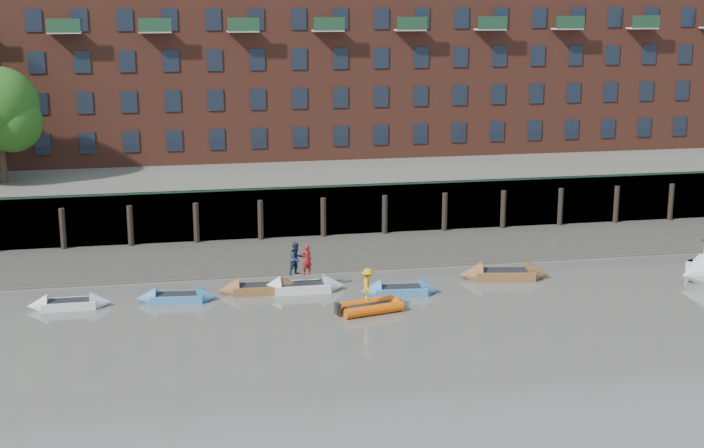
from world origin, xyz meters
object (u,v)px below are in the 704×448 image
object	(u,v)px
rowboat_2	(260,289)
rowboat_4	(400,290)
rowboat_1	(177,297)
person_rib_crew	(368,285)
rowboat_6	(504,274)
rib_tender	(372,306)
person_rower_b	(296,259)
rowboat_0	(69,304)
person_rower_a	(306,260)
rowboat_3	(302,287)

from	to	relation	value
rowboat_2	rowboat_4	distance (m)	7.33
rowboat_1	person_rib_crew	distance (m)	9.91
rowboat_6	rib_tender	world-z (taller)	rowboat_6
rowboat_6	person_rib_crew	size ratio (longest dim) A/B	3.05
rowboat_1	rowboat_2	world-z (taller)	rowboat_2
rib_tender	rowboat_4	bearing A→B (deg)	36.43
rowboat_1	rowboat_2	bearing A→B (deg)	13.87
rib_tender	rowboat_1	bearing A→B (deg)	146.31
rowboat_1	person_rower_b	world-z (taller)	person_rower_b
rowboat_0	rowboat_1	distance (m)	5.27
person_rower_a	rowboat_2	bearing A→B (deg)	-21.10
rowboat_3	rib_tender	size ratio (longest dim) A/B	1.32
person_rib_crew	rowboat_6	bearing A→B (deg)	-53.97
rowboat_0	rowboat_4	xyz separation A→B (m)	(16.72, -0.94, 0.01)
rowboat_1	rowboat_6	xyz separation A→B (m)	(17.69, 0.64, 0.05)
person_rower_a	person_rib_crew	size ratio (longest dim) A/B	0.97
rowboat_2	rowboat_4	xyz separation A→B (m)	(7.14, -1.66, -0.01)
rowboat_0	rib_tender	xyz separation A→B (m)	(14.68, -3.37, 0.04)
rowboat_1	rib_tender	world-z (taller)	rowboat_1
rowboat_0	rowboat_4	world-z (taller)	rowboat_4
rowboat_3	rowboat_6	bearing A→B (deg)	1.88
rowboat_2	rowboat_6	size ratio (longest dim) A/B	0.86
person_rower_b	rowboat_0	bearing A→B (deg)	150.18
rowboat_6	person_rower_b	bearing A→B (deg)	-170.55
rowboat_0	person_rower_a	bearing A→B (deg)	2.87
rowboat_2	person_rower_a	xyz separation A→B (m)	(2.43, -0.20, 1.48)
rowboat_2	rowboat_3	size ratio (longest dim) A/B	0.98
rowboat_1	rowboat_2	distance (m)	4.36
rowboat_1	rib_tender	size ratio (longest dim) A/B	1.21
person_rower_b	person_rib_crew	distance (m)	5.11
person_rower_b	rowboat_2	bearing A→B (deg)	145.43
rowboat_6	rowboat_3	bearing A→B (deg)	-169.68
person_rower_b	rowboat_6	bearing A→B (deg)	-33.02
rowboat_1	person_rower_b	distance (m)	6.45
rowboat_1	rowboat_3	bearing A→B (deg)	9.08
rowboat_0	rowboat_6	size ratio (longest dim) A/B	0.79
rowboat_0	rib_tender	size ratio (longest dim) A/B	1.18
rowboat_4	person_rower_b	size ratio (longest dim) A/B	2.46
rowboat_0	person_rib_crew	xyz separation A→B (m)	(14.46, -3.48, 1.18)
rowboat_3	rowboat_6	xyz separation A→B (m)	(11.21, 0.20, 0.02)
rowboat_0	person_rower_b	size ratio (longest dim) A/B	2.33
rowboat_3	rowboat_6	size ratio (longest dim) A/B	0.88
rowboat_2	person_rower_a	world-z (taller)	person_rower_a
rowboat_3	rib_tender	distance (m)	4.85
rowboat_4	rib_tender	xyz separation A→B (m)	(-2.03, -2.43, 0.04)
rowboat_4	rib_tender	bearing A→B (deg)	-125.07
rowboat_0	person_rower_b	world-z (taller)	person_rower_b
person_rower_b	person_rower_a	bearing A→B (deg)	-49.87
rowboat_0	rowboat_2	bearing A→B (deg)	4.69
rowboat_3	person_rower_a	bearing A→B (deg)	4.79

